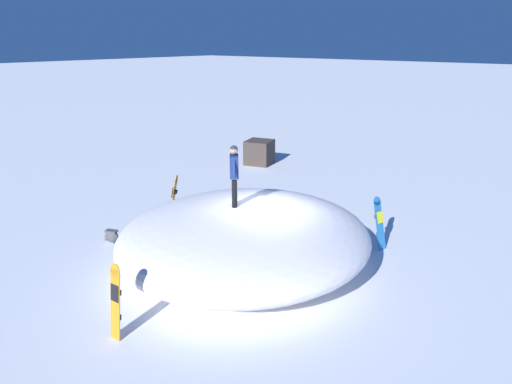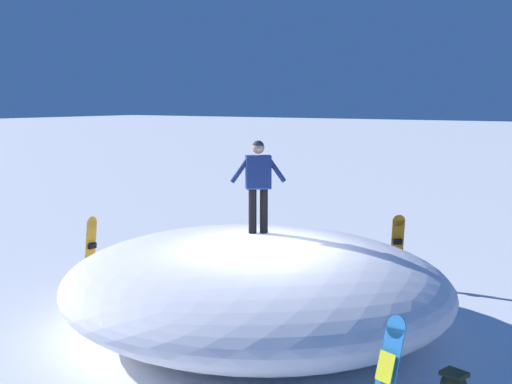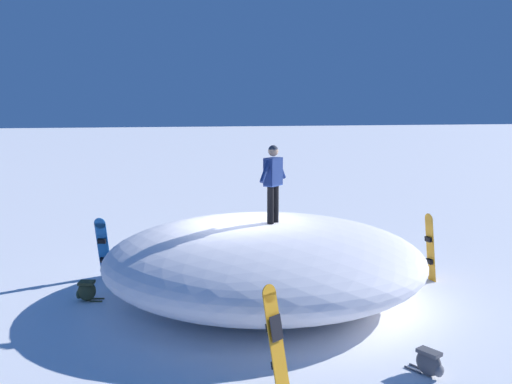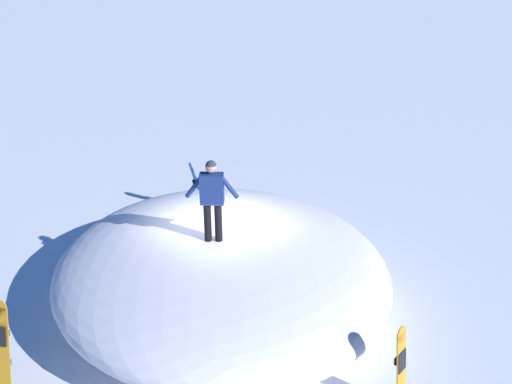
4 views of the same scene
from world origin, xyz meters
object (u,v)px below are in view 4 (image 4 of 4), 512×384
object	(u,v)px
snowboard_primary_upright	(198,188)
snowboard_secondary_upright	(401,370)
snowboarder_standing	(212,194)
snowboard_tertiary_upright	(3,344)
backpack_near	(144,222)

from	to	relation	value
snowboard_primary_upright	snowboard_secondary_upright	bearing A→B (deg)	-106.87
snowboarder_standing	snowboard_tertiary_upright	world-z (taller)	snowboarder_standing
snowboard_primary_upright	snowboard_tertiary_upright	xyz separation A→B (m)	(-6.29, -2.35, 0.04)
snowboard_secondary_upright	snowboard_primary_upright	bearing A→B (deg)	73.13
snowboard_primary_upright	snowboard_tertiary_upright	world-z (taller)	snowboard_tertiary_upright
snowboarder_standing	snowboard_primary_upright	size ratio (longest dim) A/B	1.06
snowboard_primary_upright	snowboard_tertiary_upright	size ratio (longest dim) A/B	0.96
snowboarder_standing	snowboard_secondary_upright	distance (m)	4.37
snowboard_primary_upright	backpack_near	size ratio (longest dim) A/B	2.55
snowboard_secondary_upright	snowboard_tertiary_upright	distance (m)	6.49
snowboarder_standing	snowboard_secondary_upright	xyz separation A→B (m)	(0.29, -3.97, -1.80)
backpack_near	snowboard_tertiary_upright	bearing A→B (deg)	-150.47
snowboard_primary_upright	snowboard_tertiary_upright	distance (m)	6.71
snowboard_tertiary_upright	backpack_near	world-z (taller)	snowboard_tertiary_upright
snowboarder_standing	snowboard_tertiary_upright	xyz separation A→B (m)	(-3.74, 1.12, -1.83)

